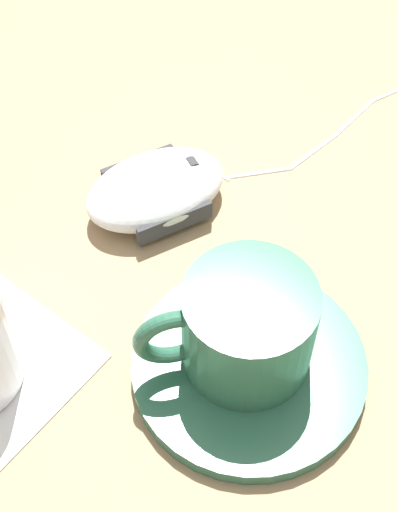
# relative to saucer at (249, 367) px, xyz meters

# --- Properties ---
(ground_plane) EXTENTS (3.00, 3.00, 0.00)m
(ground_plane) POSITION_rel_saucer_xyz_m (0.01, -0.08, -0.01)
(ground_plane) COLOR #9E7F5B
(saucer) EXTENTS (0.15, 0.15, 0.01)m
(saucer) POSITION_rel_saucer_xyz_m (0.00, 0.00, 0.00)
(saucer) COLOR #2D664C
(saucer) RESTS_ON ground
(coffee_cup) EXTENTS (0.09, 0.10, 0.07)m
(coffee_cup) POSITION_rel_saucer_xyz_m (-0.00, -0.01, 0.04)
(coffee_cup) COLOR #2D664C
(coffee_cup) RESTS_ON saucer
(computer_mouse) EXTENTS (0.13, 0.12, 0.04)m
(computer_mouse) POSITION_rel_saucer_xyz_m (-0.10, -0.12, 0.01)
(computer_mouse) COLOR silver
(computer_mouse) RESTS_ON ground
(mouse_cable) EXTENTS (0.20, 0.15, 0.00)m
(mouse_cable) POSITION_rel_saucer_xyz_m (-0.25, -0.02, -0.00)
(mouse_cable) COLOR white
(mouse_cable) RESTS_ON ground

